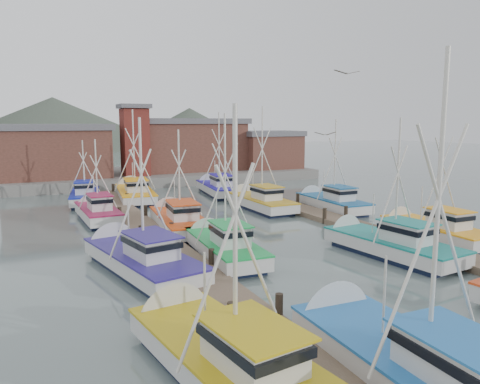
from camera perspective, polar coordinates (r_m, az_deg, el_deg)
name	(u,v)px	position (r m, az deg, el deg)	size (l,w,h in m)	color
ground	(291,249)	(28.91, 6.22, -6.89)	(260.00, 260.00, 0.00)	#4E5E5B
dock_left	(161,242)	(29.76, -9.62, -6.09)	(2.30, 46.00, 1.50)	brown
dock_right	(343,222)	(35.97, 12.43, -3.62)	(2.30, 46.00, 1.50)	brown
quay	(145,176)	(62.88, -11.56, 1.94)	(44.00, 16.00, 1.20)	slate
shed_left	(54,151)	(58.96, -21.68, 4.72)	(12.72, 8.48, 6.20)	brown
shed_center	(187,144)	(64.21, -6.44, 5.85)	(14.84, 9.54, 6.90)	brown
shed_right	(269,149)	(65.93, 3.55, 5.22)	(8.48, 6.36, 5.20)	brown
lookout_tower	(135,139)	(58.17, -12.70, 6.27)	(3.60, 3.60, 8.50)	maroon
distant_hills	(28,149)	(146.55, -24.46, 4.81)	(175.00, 140.00, 42.00)	#475144
boat_0	(407,362)	(15.45, 19.69, -18.89)	(4.22, 10.04, 10.48)	black
boat_2	(222,355)	(14.98, -2.19, -19.29)	(4.23, 9.90, 9.02)	black
boat_4	(222,245)	(26.88, -2.26, -6.53)	(3.49, 8.43, 8.79)	black
boat_5	(385,243)	(28.57, 17.22, -6.01)	(3.72, 9.22, 8.68)	black
boat_6	(138,257)	(25.13, -12.36, -7.80)	(4.73, 9.99, 8.75)	black
boat_7	(430,229)	(33.19, 22.19, -4.24)	(3.64, 8.29, 9.08)	black
boat_8	(178,220)	(33.95, -7.58, -3.41)	(3.64, 9.34, 7.93)	black
boat_9	(258,201)	(41.57, 2.21, -1.12)	(3.89, 9.06, 9.75)	black
boat_10	(97,212)	(38.31, -17.06, -2.34)	(2.91, 8.01, 6.96)	black
boat_11	(329,202)	(41.86, 10.82, -1.21)	(3.50, 8.69, 8.60)	black
boat_12	(134,193)	(47.65, -12.75, -0.08)	(4.20, 10.26, 9.75)	black
boat_13	(217,188)	(50.11, -2.76, 0.54)	(3.98, 9.60, 9.45)	black
boat_14	(85,196)	(46.87, -18.34, -0.46)	(3.64, 8.29, 6.60)	black
gull_near	(347,73)	(25.21, 12.91, 13.99)	(1.55, 0.61, 0.24)	gray
gull_far	(325,134)	(28.37, 10.36, 6.97)	(1.55, 0.64, 0.24)	gray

